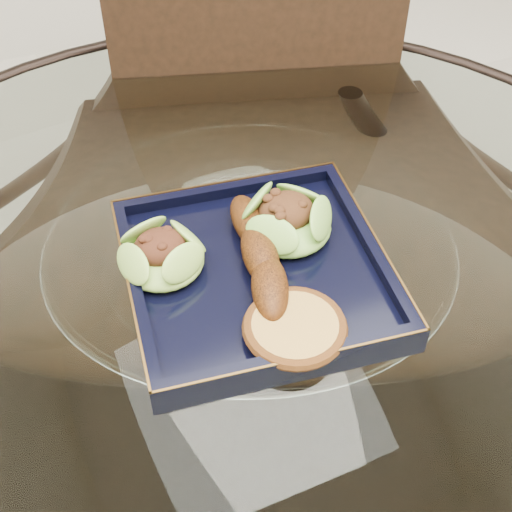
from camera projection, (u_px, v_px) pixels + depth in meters
name	position (u px, v px, depth m)	size (l,w,h in m)	color
dining_table	(251.00, 364.00, 0.89)	(1.13, 1.13, 0.77)	white
dining_chair	(266.00, 203.00, 1.12)	(0.58, 0.58, 1.06)	black
navy_plate	(256.00, 276.00, 0.76)	(0.27, 0.27, 0.02)	black
lettuce_wrap_left	(162.00, 257.00, 0.74)	(0.09, 0.09, 0.03)	olive
lettuce_wrap_right	(287.00, 222.00, 0.78)	(0.10, 0.10, 0.04)	#62A22F
roasted_plantain	(260.00, 254.00, 0.75)	(0.18, 0.04, 0.03)	#5C2A09
crumb_patty	(295.00, 329.00, 0.69)	(0.09, 0.09, 0.02)	#C19240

